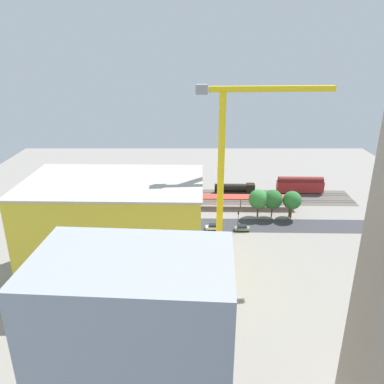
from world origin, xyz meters
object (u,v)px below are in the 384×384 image
parked_car_2 (184,227)px  parked_car_0 (242,228)px  locomotive (237,189)px  passenger_coach (300,185)px  street_tree_3 (258,199)px  parked_car_3 (157,228)px  construction_building (116,228)px  street_tree_2 (291,201)px  tower_crane (232,161)px  parked_car_6 (73,228)px  parked_car_1 (213,227)px  platform_canopy_near (216,197)px  box_truck_1 (175,228)px  box_truck_0 (156,230)px  street_tree_4 (273,199)px  street_tree_0 (157,202)px  street_tree_1 (292,200)px  parked_car_5 (101,228)px  traffic_light (238,218)px  parked_car_4 (131,228)px

parked_car_2 → parked_car_0: bearing=178.5°
locomotive → passenger_coach: 22.25m
passenger_coach → street_tree_3: size_ratio=1.84×
street_tree_3 → parked_car_3: bearing=16.6°
construction_building → street_tree_2: (-46.58, -29.65, -5.82)m
tower_crane → parked_car_6: bearing=-19.6°
parked_car_1 → parked_car_3: 16.05m
platform_canopy_near → parked_car_6: (41.43, 16.49, -2.84)m
box_truck_1 → construction_building: bearing=56.4°
parked_car_0 → tower_crane: bearing=71.0°
passenger_coach → street_tree_2: size_ratio=2.22×
box_truck_0 → parked_car_0: bearing=-173.1°
box_truck_1 → street_tree_4: size_ratio=1.02×
tower_crane → street_tree_2: bearing=-130.3°
parked_car_3 → street_tree_4: (-34.18, -8.75, 5.10)m
locomotive → street_tree_4: street_tree_4 is taller
street_tree_0 → street_tree_2: 40.28m
parked_car_1 → parked_car_3: (16.05, 0.29, -0.02)m
passenger_coach → street_tree_1: street_tree_1 is taller
locomotive → parked_car_5: locomotive is taller
tower_crane → construction_building: bearing=11.3°
parked_car_3 → parked_car_2: bearing=-179.2°
passenger_coach → parked_car_5: passenger_coach is taller
locomotive → street_tree_4: bearing=112.7°
parked_car_2 → passenger_coach: bearing=-144.5°
traffic_light → construction_building: bearing=33.0°
tower_crane → parked_car_1: bearing=-79.3°
platform_canopy_near → street_tree_0: size_ratio=6.58×
construction_building → traffic_light: size_ratio=5.94×
box_truck_1 → street_tree_4: bearing=-159.4°
parked_car_4 → parked_car_5: parked_car_4 is taller
parked_car_3 → street_tree_3: (-29.95, -8.95, 5.08)m
parked_car_6 → street_tree_1: street_tree_1 is taller
parked_car_3 → street_tree_2: bearing=-167.0°
parked_car_6 → tower_crane: (-42.63, 15.17, 23.96)m
parked_car_3 → street_tree_1: (-39.86, -8.04, 5.11)m
platform_canopy_near → parked_car_3: bearing=42.6°
tower_crane → street_tree_1: bearing=-131.8°
street_tree_2 → street_tree_3: (9.76, 0.23, 0.80)m
construction_building → box_truck_1: 23.97m
passenger_coach → parked_car_3: passenger_coach is taller
parked_car_5 → street_tree_3: size_ratio=0.48×
street_tree_2 → box_truck_0: bearing=17.4°
street_tree_0 → street_tree_4: street_tree_4 is taller
parked_car_6 → street_tree_1: bearing=-172.7°
parked_car_3 → parked_car_4: parked_car_4 is taller
box_truck_1 → street_tree_0: street_tree_0 is taller
platform_canopy_near → construction_building: size_ratio=1.40×
parked_car_2 → street_tree_0: size_ratio=0.52×
parked_car_2 → parked_car_5: (23.63, 0.15, -0.07)m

